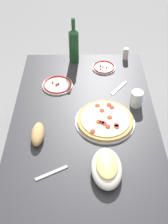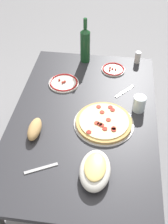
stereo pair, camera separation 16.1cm
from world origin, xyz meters
name	(u,v)px [view 2 (the right image)]	position (x,y,z in m)	size (l,w,h in m)	color
ground_plane	(84,180)	(0.00, 0.00, 0.00)	(8.00, 8.00, 0.00)	gray
dining_table	(84,129)	(0.00, 0.00, 0.59)	(1.32, 0.85, 0.71)	#2D2D33
pepperoni_pizza	(104,122)	(-0.05, -0.12, 0.72)	(0.35, 0.35, 0.03)	#B7B7BC
baked_pasta_dish	(95,169)	(-0.39, -0.11, 0.75)	(0.24, 0.15, 0.08)	white
wine_bottle	(85,44)	(0.57, 0.07, 0.84)	(0.07, 0.07, 0.33)	#194723
water_glass	(139,104)	(0.09, -0.32, 0.76)	(0.07, 0.07, 0.10)	silver
side_plate_near	(113,69)	(0.48, -0.15, 0.72)	(0.16, 0.16, 0.02)	white
side_plate_far	(64,83)	(0.28, 0.17, 0.72)	(0.20, 0.20, 0.02)	white
bread_loaf	(35,129)	(-0.17, 0.25, 0.74)	(0.16, 0.07, 0.06)	tan
spice_shaker	(138,57)	(0.60, -0.31, 0.75)	(0.04, 0.04, 0.09)	silver
fork_left	(41,168)	(-0.40, 0.16, 0.71)	(0.17, 0.02, 0.01)	#B7B7BC
fork_right	(125,91)	(0.25, -0.23, 0.71)	(0.17, 0.02, 0.01)	#B7B7BC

